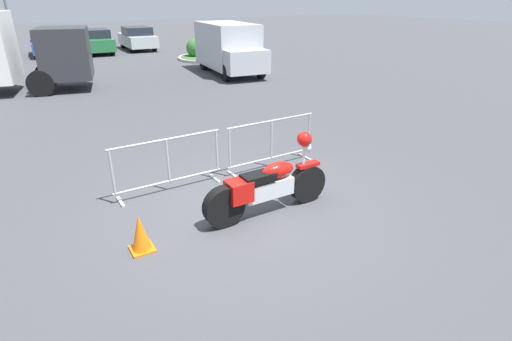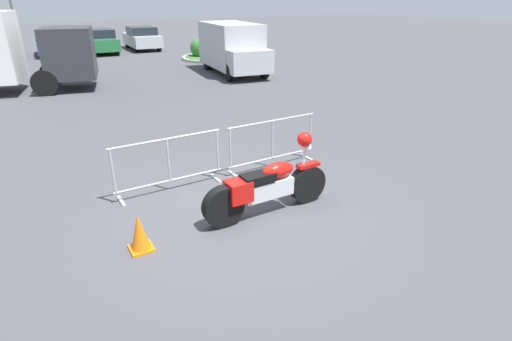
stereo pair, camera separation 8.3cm
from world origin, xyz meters
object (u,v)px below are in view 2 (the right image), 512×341
at_px(parked_car_green, 100,41).
at_px(parked_car_silver, 142,38).
at_px(crowd_barrier_near, 169,164).
at_px(crowd_barrier_far, 272,143).
at_px(parked_car_blue, 51,44).
at_px(traffic_cone, 139,233).
at_px(delivery_van, 232,47).
at_px(motorcycle, 268,186).

xyz_separation_m(parked_car_green, parked_car_silver, (2.91, 0.53, 0.00)).
distance_m(crowd_barrier_near, parked_car_silver, 23.12).
xyz_separation_m(crowd_barrier_far, parked_car_blue, (-2.45, 22.39, 0.14)).
xyz_separation_m(crowd_barrier_far, traffic_cone, (-3.39, -1.70, -0.26)).
bearing_deg(delivery_van, parked_car_green, -152.72).
distance_m(crowd_barrier_far, parked_car_silver, 22.66).
bearing_deg(parked_car_blue, crowd_barrier_near, -177.28).
relative_size(crowd_barrier_near, delivery_van, 0.42).
bearing_deg(delivery_van, motorcycle, -17.81).
distance_m(parked_car_blue, traffic_cone, 24.11).
bearing_deg(traffic_cone, motorcycle, -0.18).
xyz_separation_m(crowd_barrier_near, parked_car_green, (2.80, 21.87, 0.21)).
bearing_deg(parked_car_blue, crowd_barrier_far, -171.32).
bearing_deg(crowd_barrier_near, traffic_cone, -121.79).
distance_m(motorcycle, crowd_barrier_near, 2.07).
bearing_deg(delivery_van, traffic_cone, -25.63).
bearing_deg(parked_car_silver, crowd_barrier_far, 173.91).
height_order(motorcycle, crowd_barrier_far, motorcycle).
bearing_deg(crowd_barrier_near, parked_car_green, 82.71).
height_order(crowd_barrier_near, delivery_van, delivery_van).
distance_m(crowd_barrier_far, parked_car_blue, 22.53).
bearing_deg(parked_car_green, crowd_barrier_near, 175.15).
xyz_separation_m(motorcycle, parked_car_silver, (4.53, 24.11, 0.25)).
distance_m(crowd_barrier_near, delivery_van, 12.89).
relative_size(parked_car_blue, traffic_cone, 6.93).
bearing_deg(traffic_cone, parked_car_silver, 74.34).
bearing_deg(crowd_barrier_far, delivery_van, 67.14).
height_order(crowd_barrier_far, parked_car_silver, parked_car_silver).
height_order(crowd_barrier_near, crowd_barrier_far, same).
distance_m(motorcycle, traffic_cone, 2.23).
height_order(parked_car_green, parked_car_silver, parked_car_silver).
relative_size(motorcycle, traffic_cone, 4.07).
distance_m(delivery_van, parked_car_blue, 13.52).
xyz_separation_m(motorcycle, crowd_barrier_near, (-1.17, 1.71, 0.04)).
height_order(delivery_van, parked_car_blue, delivery_van).
relative_size(crowd_barrier_near, parked_car_green, 0.48).
bearing_deg(parked_car_green, traffic_cone, 173.16).
distance_m(crowd_barrier_near, parked_car_green, 22.05).
bearing_deg(parked_car_green, parked_car_silver, -77.13).
bearing_deg(crowd_barrier_far, parked_car_silver, 81.46).
xyz_separation_m(parked_car_silver, traffic_cone, (-6.76, -24.10, -0.48)).
xyz_separation_m(parked_car_blue, traffic_cone, (-0.95, -24.09, -0.40)).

